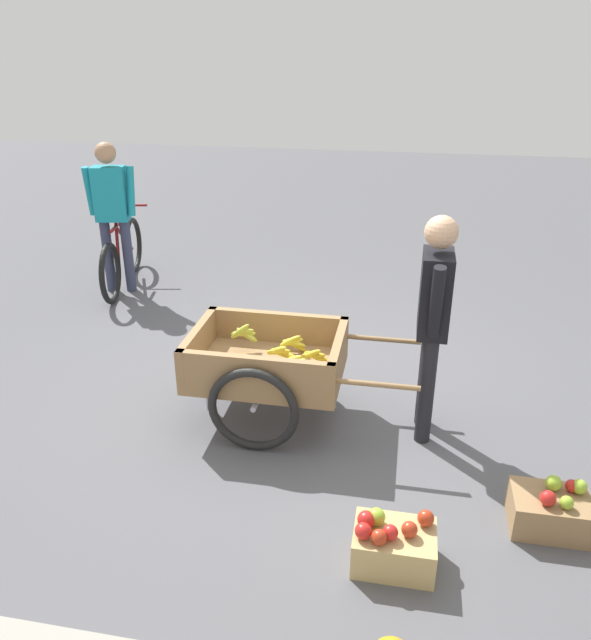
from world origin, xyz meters
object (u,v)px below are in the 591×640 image
fruit_cart (269,365)px  bicycle (122,256)px  vendor_person (434,310)px  cyclist_person (112,205)px  mixed_fruit_crate (550,510)px  apple_crate (393,544)px

fruit_cart → bicycle: bearing=-46.2°
fruit_cart → vendor_person: size_ratio=1.03×
cyclist_person → bicycle: bearing=-79.5°
fruit_cart → vendor_person: 1.25m
cyclist_person → mixed_fruit_crate: bearing=143.3°
fruit_cart → cyclist_person: (2.22, -2.20, 0.55)m
cyclist_person → mixed_fruit_crate: size_ratio=3.73×
apple_crate → mixed_fruit_crate: bearing=-153.2°
bicycle → mixed_fruit_crate: 5.22m
vendor_person → bicycle: vendor_person is taller
apple_crate → fruit_cart: bearing=-53.0°
apple_crate → mixed_fruit_crate: size_ratio=1.00×
fruit_cart → apple_crate: fruit_cart is taller
fruit_cart → apple_crate: bearing=127.0°
fruit_cart → apple_crate: (-0.98, 1.30, -0.30)m
cyclist_person → apple_crate: bearing=132.5°
bicycle → apple_crate: size_ratio=3.73×
bicycle → fruit_cart: bearing=133.8°
vendor_person → bicycle: bearing=-34.6°
mixed_fruit_crate → apple_crate: bearing=26.8°
vendor_person → cyclist_person: 4.01m
cyclist_person → apple_crate: 4.82m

